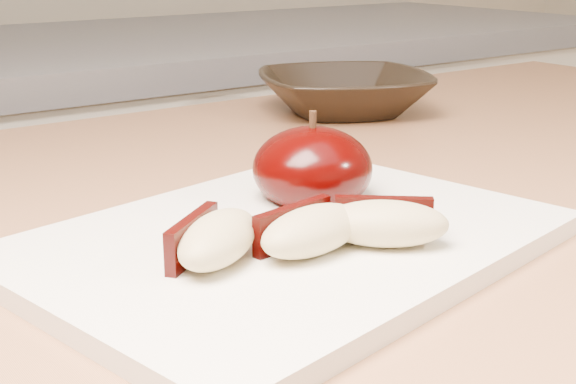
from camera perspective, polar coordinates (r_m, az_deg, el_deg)
cutting_board at (r=0.49m, az=0.00°, el=-3.51°), size 0.36×0.29×0.01m
apple_half at (r=0.55m, az=1.75°, el=1.67°), size 0.10×0.10×0.07m
apple_wedge_a at (r=0.44m, az=-5.19°, el=-3.32°), size 0.08×0.07×0.03m
apple_wedge_b at (r=0.45m, az=1.59°, el=-2.71°), size 0.08×0.05×0.03m
apple_wedge_c at (r=0.47m, az=6.89°, el=-2.18°), size 0.08×0.07×0.03m
bowl at (r=0.89m, az=4.02°, el=7.04°), size 0.24×0.24×0.05m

